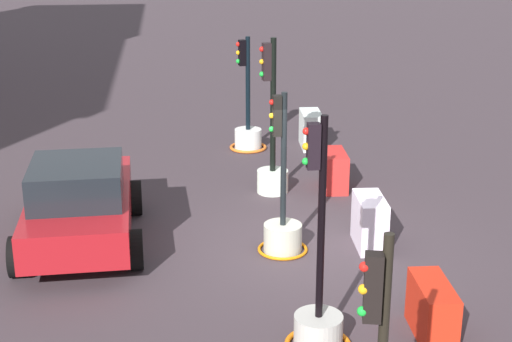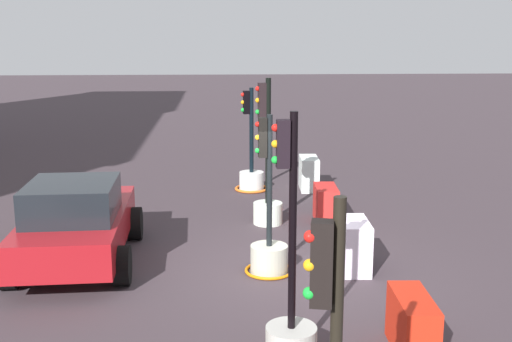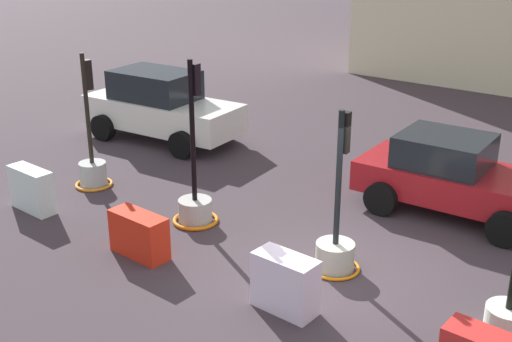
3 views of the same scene
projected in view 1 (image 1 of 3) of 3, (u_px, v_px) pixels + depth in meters
ground_plane at (300, 250)px, 13.23m from camera, size 120.00×120.00×0.00m
traffic_light_1 at (318, 316)px, 10.12m from camera, size 0.90×0.90×3.19m
traffic_light_2 at (282, 227)px, 13.05m from camera, size 0.86×0.86×2.77m
traffic_light_3 at (272, 161)px, 15.75m from camera, size 0.64×0.64×3.20m
traffic_light_4 at (248, 131)px, 18.75m from camera, size 0.91×0.91×2.75m
construction_barrier_1 at (432, 310)px, 10.42m from camera, size 1.13×0.50×0.78m
construction_barrier_2 at (370, 222)px, 13.24m from camera, size 1.01×0.51×0.89m
construction_barrier_3 at (334, 170)px, 16.06m from camera, size 1.03×0.52×0.80m
construction_barrier_4 at (311, 130)px, 18.91m from camera, size 1.07×0.52×0.88m
car_red_compact at (80, 203)px, 13.22m from camera, size 3.94×2.19×1.56m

